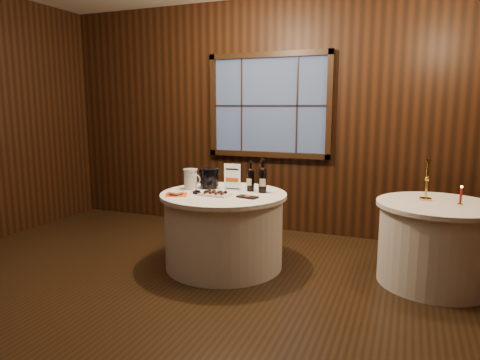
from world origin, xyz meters
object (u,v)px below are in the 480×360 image
at_px(main_table, 224,229).
at_px(cracker_bowl, 176,193).
at_px(glass_pitcher, 191,179).
at_px(brass_candlestick, 426,185).
at_px(chocolate_box, 247,197).
at_px(red_candle, 461,197).
at_px(grape_bunch, 198,192).
at_px(port_bottle_right, 263,178).
at_px(ice_bucket, 209,178).
at_px(sign_stand, 232,181).
at_px(port_bottle_left, 251,178).
at_px(chocolate_plate, 215,193).
at_px(side_table, 435,243).

height_order(main_table, cracker_bowl, cracker_bowl).
bearing_deg(glass_pitcher, brass_candlestick, 15.75).
height_order(chocolate_box, red_candle, red_candle).
relative_size(grape_bunch, cracker_bowl, 1.13).
bearing_deg(port_bottle_right, ice_bucket, 158.28).
height_order(sign_stand, port_bottle_left, port_bottle_left).
bearing_deg(port_bottle_left, red_candle, 6.71).
bearing_deg(main_table, sign_stand, 82.79).
distance_m(main_table, sign_stand, 0.51).
xyz_separation_m(main_table, red_candle, (2.17, 0.28, 0.45)).
height_order(main_table, port_bottle_right, port_bottle_right).
bearing_deg(sign_stand, brass_candlestick, 2.53).
xyz_separation_m(ice_bucket, chocolate_plate, (0.21, -0.31, -0.10)).
bearing_deg(side_table, sign_stand, -176.48).
relative_size(main_table, sign_stand, 4.46).
bearing_deg(chocolate_box, port_bottle_right, 92.07).
xyz_separation_m(side_table, brass_candlestick, (-0.11, 0.09, 0.52)).
height_order(port_bottle_right, red_candle, port_bottle_right).
bearing_deg(sign_stand, chocolate_plate, -104.20).
relative_size(port_bottle_left, glass_pitcher, 1.45).
xyz_separation_m(port_bottle_right, red_candle, (1.82, 0.12, -0.08)).
relative_size(side_table, port_bottle_right, 3.13).
height_order(sign_stand, grape_bunch, sign_stand).
height_order(ice_bucket, grape_bunch, ice_bucket).
bearing_deg(side_table, grape_bunch, -168.89).
bearing_deg(chocolate_plate, ice_bucket, 124.30).
distance_m(chocolate_box, glass_pitcher, 0.74).
bearing_deg(main_table, red_candle, 7.43).
relative_size(chocolate_plate, grape_bunch, 1.84).
bearing_deg(brass_candlestick, grape_bunch, -165.94).
relative_size(main_table, port_bottle_right, 3.71).
bearing_deg(main_table, chocolate_plate, -104.12).
relative_size(main_table, glass_pitcher, 5.90).
distance_m(port_bottle_right, brass_candlestick, 1.55).
bearing_deg(brass_candlestick, sign_stand, -173.44).
height_order(port_bottle_left, cracker_bowl, port_bottle_left).
relative_size(sign_stand, ice_bucket, 1.35).
distance_m(chocolate_plate, glass_pitcher, 0.43).
relative_size(grape_bunch, brass_candlestick, 0.42).
height_order(ice_bucket, red_candle, ice_bucket).
relative_size(port_bottle_right, chocolate_box, 1.75).
distance_m(side_table, port_bottle_left, 1.86).
relative_size(sign_stand, port_bottle_right, 0.83).
distance_m(side_table, red_candle, 0.49).
height_order(port_bottle_left, brass_candlestick, brass_candlestick).
bearing_deg(port_bottle_left, grape_bunch, -138.99).
height_order(chocolate_plate, cracker_bowl, chocolate_plate).
bearing_deg(chocolate_box, port_bottle_left, 117.39).
distance_m(port_bottle_left, chocolate_plate, 0.43).
relative_size(main_table, chocolate_plate, 4.16).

